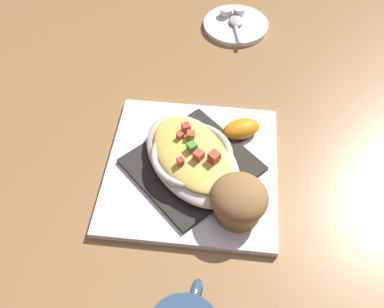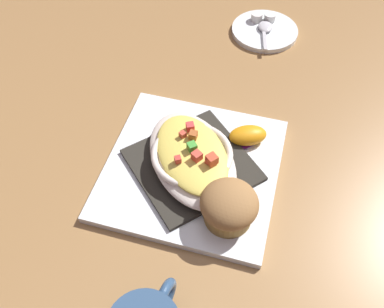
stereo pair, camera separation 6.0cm
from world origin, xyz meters
TOP-DOWN VIEW (x-y plane):
  - ground_plane at (0.00, 0.00)m, footprint 2.60×2.60m
  - square_plate at (0.00, 0.00)m, footprint 0.29×0.29m
  - folded_napkin at (0.00, 0.00)m, footprint 0.23×0.23m
  - gratin_dish at (0.00, -0.00)m, footprint 0.22×0.22m
  - muffin at (-0.06, -0.08)m, footprint 0.08×0.08m
  - orange_garnish at (0.08, -0.06)m, footprint 0.06×0.07m
  - creamer_saucer at (0.38, 0.00)m, footprint 0.13×0.13m
  - spoon at (0.37, 0.00)m, footprint 0.09×0.05m
  - creamer_cup_0 at (0.41, 0.00)m, footprint 0.02×0.02m
  - creamer_cup_1 at (0.40, 0.03)m, footprint 0.02×0.02m

SIDE VIEW (x-z plane):
  - ground_plane at x=0.00m, z-range 0.00..0.00m
  - creamer_saucer at x=0.38m, z-range 0.00..0.01m
  - square_plate at x=0.00m, z-range 0.00..0.01m
  - spoon at x=0.37m, z-range 0.01..0.02m
  - folded_napkin at x=0.00m, z-range 0.01..0.02m
  - creamer_cup_0 at x=0.41m, z-range 0.01..0.03m
  - creamer_cup_1 at x=0.40m, z-range 0.01..0.03m
  - orange_garnish at x=0.08m, z-range 0.01..0.04m
  - gratin_dish at x=0.00m, z-range 0.01..0.06m
  - muffin at x=-0.06m, z-range 0.01..0.07m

